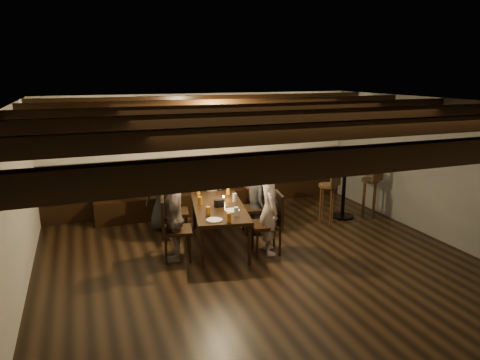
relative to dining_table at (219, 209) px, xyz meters
name	(u,v)px	position (x,y,z in m)	size (l,w,h in m)	color
room	(210,172)	(0.09, 0.77, 0.45)	(7.00, 7.00, 7.00)	black
dining_table	(219,209)	(0.00, 0.00, 0.00)	(1.14, 1.93, 0.68)	black
chair_left_near	(175,221)	(-0.62, 0.58, -0.33)	(0.51, 0.51, 0.96)	black
chair_left_far	(176,241)	(-0.79, -0.31, -0.32)	(0.52, 0.52, 0.98)	black
chair_right_near	(256,217)	(0.79, 0.31, -0.33)	(0.50, 0.50, 0.94)	black
chair_right_far	(267,235)	(0.62, -0.58, -0.32)	(0.52, 0.52, 0.98)	black
person_bench_left	(163,194)	(-0.72, 1.05, 0.05)	(0.65, 0.43, 1.34)	#272729
person_bench_centre	(212,193)	(0.20, 1.03, -0.02)	(0.44, 0.29, 1.20)	gray
person_bench_right	(260,189)	(1.05, 0.72, 0.05)	(0.66, 0.51, 1.35)	#551D25
person_left_near	(172,202)	(-0.65, 0.58, 0.02)	(0.83, 0.47, 1.28)	#B2A796
person_left_far	(173,218)	(-0.82, -0.30, 0.05)	(0.79, 0.33, 1.35)	gray
person_right_near	(257,197)	(0.82, 0.30, 0.03)	(0.64, 0.41, 1.30)	#252527
person_right_far	(270,210)	(0.65, -0.58, 0.09)	(0.52, 0.34, 1.43)	#BBA69E
pint_a	(198,191)	(-0.14, 0.74, 0.13)	(0.07, 0.07, 0.14)	#BF7219
pint_b	(228,191)	(0.37, 0.59, 0.13)	(0.07, 0.07, 0.14)	#BF7219
pint_c	(200,201)	(-0.28, 0.15, 0.13)	(0.07, 0.07, 0.14)	#BF7219
pint_d	(235,197)	(0.33, 0.14, 0.13)	(0.07, 0.07, 0.14)	silver
pint_e	(208,211)	(-0.30, -0.40, 0.13)	(0.07, 0.07, 0.14)	#BF7219
pint_f	(236,212)	(0.09, -0.58, 0.13)	(0.07, 0.07, 0.14)	silver
pint_g	(229,217)	(-0.10, -0.80, 0.13)	(0.07, 0.07, 0.14)	#BF7219
plate_near	(214,220)	(-0.28, -0.66, 0.06)	(0.24, 0.24, 0.01)	white
plate_far	(232,210)	(0.12, -0.33, 0.06)	(0.24, 0.24, 0.01)	white
condiment_caddy	(219,203)	(-0.01, -0.05, 0.12)	(0.15, 0.10, 0.12)	black
candle	(223,199)	(0.17, 0.27, 0.08)	(0.05, 0.05, 0.05)	beige
high_top_table	(344,183)	(2.73, 0.46, 0.08)	(0.61, 0.61, 1.08)	black
bar_stool_left	(327,203)	(2.23, 0.25, -0.22)	(0.38, 0.39, 1.09)	#341F10
bar_stool_right	(369,197)	(3.23, 0.30, -0.22)	(0.36, 0.38, 1.09)	#341F10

